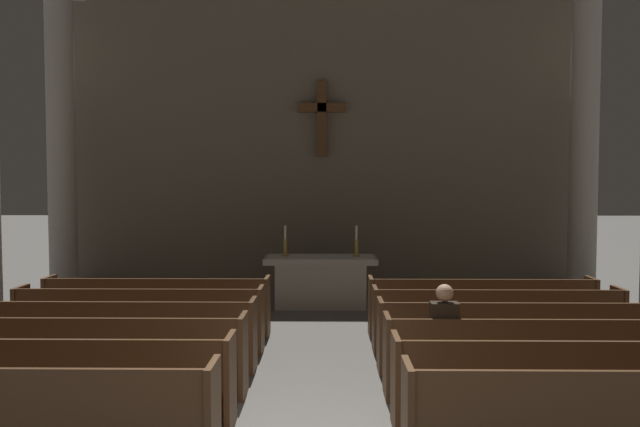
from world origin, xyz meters
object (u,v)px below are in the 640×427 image
object	(u,v)px
pew_right_row_2	(573,383)
pew_left_row_3	(91,355)
candlestick_right	(356,247)
pew_right_row_6	(481,307)
column_left_third	(61,150)
column_right_third	(584,150)
pew_right_row_5	(497,320)
pew_left_row_1	(8,416)
pew_left_row_5	(140,319)
pew_right_row_1	(616,419)
pew_left_row_2	(56,381)
pew_left_row_6	(158,306)
pew_right_row_3	(541,356)
pew_right_row_4	(516,336)
candlestick_left	(285,247)
pew_left_row_4	(119,335)
lone_worshipper	(443,337)
altar	(321,280)

from	to	relation	value
pew_right_row_2	pew_left_row_3	bearing A→B (deg)	169.51
pew_right_row_2	candlestick_right	distance (m)	6.50
pew_right_row_6	column_left_third	size ratio (longest dim) A/B	0.56
column_right_third	pew_right_row_5	bearing A→B (deg)	-125.16
pew_left_row_1	pew_left_row_5	xyz separation A→B (m)	(0.00, 3.85, 0.00)
pew_right_row_1	pew_right_row_5	world-z (taller)	same
pew_right_row_6	pew_left_row_2	bearing A→B (deg)	-143.49
pew_left_row_2	pew_left_row_6	xyz separation A→B (m)	(0.00, 3.85, 0.00)
column_right_third	candlestick_right	world-z (taller)	column_right_third
pew_right_row_3	column_right_third	size ratio (longest dim) A/B	0.56
pew_right_row_4	candlestick_left	xyz separation A→B (m)	(-3.30, 4.25, 0.72)
column_right_third	candlestick_right	xyz separation A→B (m)	(-4.66, -0.62, -1.93)
pew_right_row_4	candlestick_right	distance (m)	4.71
pew_left_row_4	pew_left_row_6	size ratio (longest dim) A/B	1.00
pew_left_row_3	lone_worshipper	distance (m)	4.09
pew_left_row_6	pew_right_row_2	distance (m)	6.47
pew_left_row_4	pew_right_row_4	distance (m)	5.20
pew_right_row_3	pew_right_row_1	bearing A→B (deg)	-90.00
pew_right_row_4	column_right_third	distance (m)	6.19
pew_left_row_6	pew_right_row_4	xyz separation A→B (m)	(5.20, -1.93, 0.00)
pew_left_row_2	pew_right_row_1	distance (m)	5.29
pew_left_row_5	pew_right_row_1	world-z (taller)	same
pew_left_row_1	pew_left_row_4	distance (m)	2.89
pew_right_row_3	pew_right_row_5	bearing A→B (deg)	90.00
pew_left_row_5	column_left_third	bearing A→B (deg)	125.16
pew_left_row_2	pew_right_row_5	distance (m)	5.95
pew_left_row_5	pew_right_row_2	distance (m)	5.95
column_right_third	pew_right_row_1	bearing A→B (deg)	-109.54
column_left_third	candlestick_right	bearing A→B (deg)	-5.88
pew_left_row_6	candlestick_right	xyz separation A→B (m)	(3.30, 2.32, 0.72)
pew_left_row_3	pew_right_row_2	bearing A→B (deg)	-10.49
pew_right_row_2	pew_right_row_6	xyz separation A→B (m)	(0.00, 3.85, 0.00)
candlestick_left	lone_worshipper	size ratio (longest dim) A/B	0.46
pew_left_row_3	candlestick_left	xyz separation A→B (m)	(1.90, 5.21, 0.72)
pew_right_row_1	column_right_third	world-z (taller)	column_right_third
pew_right_row_1	pew_right_row_4	xyz separation A→B (m)	(0.00, 2.89, 0.00)
candlestick_right	pew_right_row_4	bearing A→B (deg)	-65.89
pew_right_row_6	candlestick_left	xyz separation A→B (m)	(-3.30, 2.32, 0.72)
pew_right_row_3	column_left_third	size ratio (longest dim) A/B	0.56
altar	pew_left_row_1	bearing A→B (deg)	-110.02
pew_right_row_1	candlestick_left	world-z (taller)	candlestick_left
pew_left_row_2	pew_right_row_6	bearing A→B (deg)	36.51
pew_left_row_3	column_right_third	bearing A→B (deg)	36.26
pew_right_row_5	pew_left_row_4	bearing A→B (deg)	-169.51
pew_left_row_4	pew_left_row_5	world-z (taller)	same
pew_left_row_3	pew_right_row_3	size ratio (longest dim) A/B	1.00
pew_right_row_2	candlestick_left	size ratio (longest dim) A/B	5.94
pew_right_row_4	pew_right_row_2	bearing A→B (deg)	-90.00
lone_worshipper	pew_right_row_1	bearing A→B (deg)	-60.31
pew_left_row_2	pew_right_row_6	size ratio (longest dim) A/B	1.00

